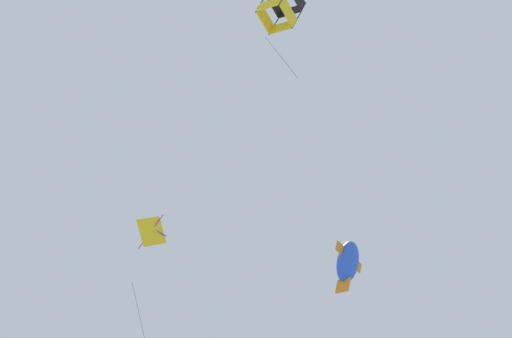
% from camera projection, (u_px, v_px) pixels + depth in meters
% --- Properties ---
extents(kite_box_near_left, '(1.77, 1.71, 4.84)m').
position_uv_depth(kite_box_near_left, '(281.00, 8.00, 24.48)').
color(kite_box_near_left, black).
extents(kite_fish_upper_right, '(4.01, 3.49, 8.24)m').
position_uv_depth(kite_fish_upper_right, '(348.00, 262.00, 24.34)').
color(kite_fish_upper_right, blue).
extents(kite_diamond_far_centre, '(2.42, 2.13, 9.07)m').
position_uv_depth(kite_diamond_far_centre, '(151.00, 234.00, 27.20)').
color(kite_diamond_far_centre, yellow).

